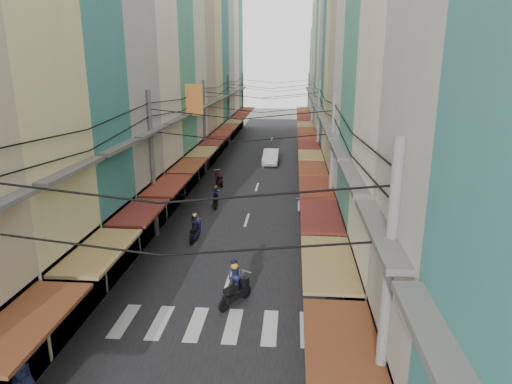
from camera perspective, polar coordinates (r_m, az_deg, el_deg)
The scene contains 15 objects.
ground at distance 23.26m, azimuth -2.68°, elevation -8.45°, with size 160.00×160.00×0.00m, color slate.
road at distance 42.21m, azimuth 0.78°, elevation 2.75°, with size 10.00×80.00×0.02m, color black.
sidewalk_left at distance 43.13m, azimuth -7.88°, elevation 2.91°, with size 3.00×80.00×0.06m, color slate.
sidewalk_right at distance 42.27m, azimuth 9.61°, elevation 2.58°, with size 3.00×80.00×0.06m, color slate.
crosswalk at distance 18.01m, azimuth -5.21°, elevation -16.20°, with size 7.55×2.40×0.01m.
building_row_left at distance 39.09m, azimuth -11.66°, elevation 15.84°, with size 7.80×67.67×23.70m.
building_row_right at distance 37.81m, azimuth 12.94°, elevation 15.22°, with size 7.80×68.98×22.59m.
utility_poles at distance 36.26m, azimuth 0.26°, elevation 11.13°, with size 10.20×66.13×8.20m.
white_car at distance 44.94m, azimuth 1.89°, elevation 3.54°, with size 4.96×1.94×1.75m, color silver.
bicycle at distance 25.90m, azimuth 13.68°, elevation -6.30°, with size 0.64×1.72×1.18m, color black.
moving_scooters at distance 26.72m, azimuth -3.20°, elevation -3.94°, with size 6.81×20.52×1.93m.
parked_scooters at distance 19.90m, azimuth 8.89°, elevation -11.52°, with size 12.69×13.83×1.02m.
pedestrians at distance 25.49m, azimuth -12.57°, elevation -4.15°, with size 13.53×23.18×2.24m.
market_umbrella at distance 15.06m, azimuth 19.92°, elevation -14.07°, with size 2.46×2.46×2.60m.
traffic_sign at distance 19.13m, azimuth 10.33°, elevation -6.96°, with size 0.10×0.67×3.04m.
Camera 1 is at (2.82, -21.02, 9.56)m, focal length 32.00 mm.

